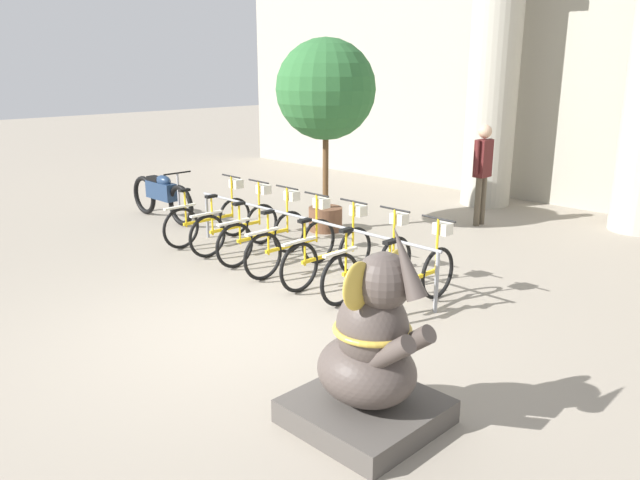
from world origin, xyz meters
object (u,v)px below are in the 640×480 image
bicycle_1 (237,225)px  potted_tree (326,94)px  bicycle_4 (330,253)px  bicycle_3 (294,243)px  person_pedestrian (483,165)px  bicycle_5 (371,264)px  bicycle_2 (265,233)px  motorcycle (162,195)px  bicycle_0 (211,218)px  elephant_statue (371,359)px  bicycle_6 (414,277)px

bicycle_1 → potted_tree: (0.12, 1.83, 1.94)m
bicycle_4 → potted_tree: bearing=136.2°
bicycle_3 → person_pedestrian: 4.22m
bicycle_4 → bicycle_5: size_ratio=1.00×
bicycle_3 → bicycle_4: 0.69m
person_pedestrian → bicycle_1: bearing=-114.0°
bicycle_2 → motorcycle: 3.27m
bicycle_2 → potted_tree: potted_tree is taller
bicycle_4 → potted_tree: size_ratio=0.53×
bicycle_0 → bicycle_2: bearing=0.4°
bicycle_1 → person_pedestrian: 4.52m
elephant_statue → potted_tree: potted_tree is taller
bicycle_5 → person_pedestrian: size_ratio=0.95×
bicycle_0 → bicycle_2: (1.37, 0.01, 0.00)m
bicycle_2 → bicycle_3: bearing=-3.9°
bicycle_3 → bicycle_4: (0.69, 0.03, 0.00)m
bicycle_4 → potted_tree: 3.31m
bicycle_4 → bicycle_6: size_ratio=1.00×
bicycle_0 → motorcycle: 1.90m
bicycle_5 → motorcycle: bicycle_5 is taller
bicycle_0 → bicycle_4: size_ratio=1.00×
bicycle_3 → motorcycle: bicycle_3 is taller
bicycle_3 → bicycle_6: size_ratio=1.00×
bicycle_3 → bicycle_5: size_ratio=1.00×
bicycle_5 → bicycle_1: bearing=180.0°
motorcycle → potted_tree: potted_tree is taller
bicycle_0 → potted_tree: bearing=66.4°
bicycle_4 → elephant_statue: 3.47m
motorcycle → potted_tree: bearing=31.0°
bicycle_1 → bicycle_3: (1.37, -0.06, 0.00)m
person_pedestrian → bicycle_6: bearing=-68.5°
bicycle_5 → person_pedestrian: 4.24m
bicycle_1 → motorcycle: 2.58m
person_pedestrian → bicycle_5: bearing=-77.1°
bicycle_6 → bicycle_5: bearing=178.1°
motorcycle → person_pedestrian: bearing=41.4°
bicycle_1 → elephant_statue: elephant_statue is taller
person_pedestrian → bicycle_4: bearing=-86.6°
bicycle_1 → bicycle_6: bearing=-0.4°
bicycle_3 → bicycle_0: bearing=179.0°
bicycle_5 → elephant_statue: elephant_statue is taller
bicycle_3 → motorcycle: (-3.95, 0.27, 0.07)m
bicycle_0 → person_pedestrian: bearing=58.6°
bicycle_0 → bicycle_4: bearing=-0.2°
bicycle_4 → elephant_statue: size_ratio=0.99×
bicycle_2 → motorcycle: (-3.26, 0.22, 0.07)m
potted_tree → bicycle_5: bearing=-34.8°
bicycle_1 → bicycle_4: bearing=-0.8°
bicycle_3 → bicycle_6: 2.06m
bicycle_0 → bicycle_1: size_ratio=1.00×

